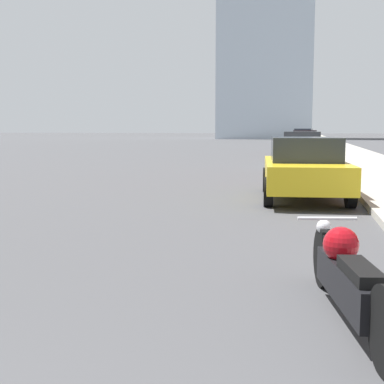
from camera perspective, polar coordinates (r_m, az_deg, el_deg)
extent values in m
cube|color=#9E998E|center=(40.24, 16.00, 4.19)|extent=(3.48, 240.00, 0.15)
cylinder|color=black|center=(6.00, 13.86, -6.80)|extent=(0.21, 0.65, 0.65)
cube|color=black|center=(5.00, 16.37, -9.41)|extent=(0.50, 1.62, 0.33)
sphere|color=#9E0C14|center=(5.23, 15.60, -5.41)|extent=(0.34, 0.34, 0.34)
cube|color=black|center=(4.62, 17.52, -8.05)|extent=(0.33, 0.76, 0.10)
sphere|color=silver|center=(5.96, 13.88, -3.63)|extent=(0.16, 0.16, 0.16)
cylinder|color=silver|center=(5.80, 14.22, -2.75)|extent=(0.62, 0.14, 0.04)
cube|color=gold|center=(13.28, 11.88, 1.97)|extent=(2.20, 4.70, 0.60)
cube|color=#23282D|center=(13.25, 11.94, 4.50)|extent=(1.74, 2.31, 0.57)
cylinder|color=black|center=(14.68, 7.97, 1.32)|extent=(0.25, 0.67, 0.66)
cylinder|color=black|center=(14.81, 14.81, 1.20)|extent=(0.25, 0.67, 0.66)
cylinder|color=black|center=(11.86, 8.14, 0.02)|extent=(0.25, 0.67, 0.66)
cylinder|color=black|center=(12.02, 16.58, -0.10)|extent=(0.25, 0.67, 0.66)
cube|color=silver|center=(24.10, 11.71, 4.14)|extent=(1.94, 4.41, 0.69)
cube|color=#23282D|center=(24.08, 11.75, 5.64)|extent=(1.60, 2.14, 0.58)
cylinder|color=black|center=(25.50, 9.87, 3.54)|extent=(0.22, 0.63, 0.62)
cylinder|color=black|center=(25.45, 13.71, 3.44)|extent=(0.22, 0.63, 0.62)
cylinder|color=black|center=(22.81, 9.44, 3.18)|extent=(0.22, 0.63, 0.62)
cylinder|color=black|center=(22.76, 13.73, 3.07)|extent=(0.22, 0.63, 0.62)
cube|color=red|center=(37.45, 11.94, 5.03)|extent=(1.92, 4.45, 0.67)
cube|color=#23282D|center=(37.44, 11.97, 6.01)|extent=(1.59, 2.15, 0.61)
cylinder|color=black|center=(38.85, 10.71, 4.62)|extent=(0.22, 0.65, 0.65)
cylinder|color=black|center=(38.82, 13.24, 4.56)|extent=(0.22, 0.65, 0.65)
cylinder|color=black|center=(36.13, 10.53, 4.47)|extent=(0.22, 0.65, 0.65)
cylinder|color=black|center=(36.09, 13.25, 4.40)|extent=(0.22, 0.65, 0.65)
cube|color=#1E3899|center=(50.65, 11.79, 5.42)|extent=(2.20, 4.53, 0.63)
cube|color=#23282D|center=(50.64, 11.81, 6.21)|extent=(1.71, 2.24, 0.76)
cylinder|color=black|center=(52.09, 11.00, 5.13)|extent=(0.26, 0.65, 0.64)
cylinder|color=black|center=(51.94, 12.86, 5.08)|extent=(0.26, 0.65, 0.64)
cylinder|color=black|center=(49.39, 10.66, 5.05)|extent=(0.26, 0.65, 0.64)
cylinder|color=black|center=(49.23, 12.62, 5.00)|extent=(0.26, 0.65, 0.64)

